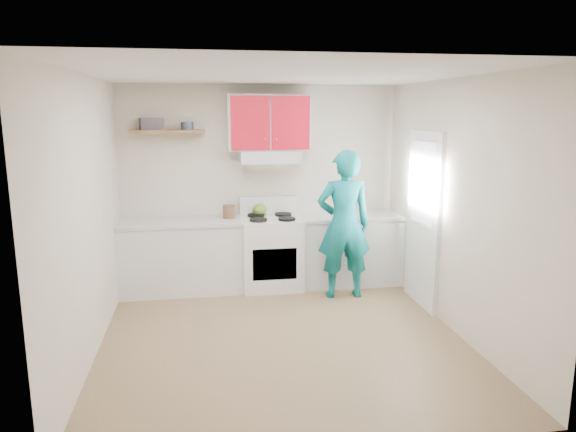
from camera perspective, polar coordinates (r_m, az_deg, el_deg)
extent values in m
plane|color=brown|center=(5.50, -0.63, -13.03)|extent=(3.80, 3.80, 0.00)
cube|color=white|center=(5.01, -0.69, 15.14)|extent=(3.60, 3.80, 0.04)
cube|color=beige|center=(6.96, -3.04, 3.34)|extent=(3.60, 0.04, 2.60)
cube|color=beige|center=(3.29, 4.40, -5.85)|extent=(3.60, 0.04, 2.60)
cube|color=beige|center=(5.15, -20.88, -0.25)|extent=(0.04, 3.80, 2.60)
cube|color=beige|center=(5.65, 17.69, 0.94)|extent=(0.04, 3.80, 2.60)
cube|color=white|center=(6.31, 14.49, -0.37)|extent=(0.05, 0.85, 2.05)
cube|color=white|center=(6.23, 14.45, 3.45)|extent=(0.01, 0.55, 0.95)
cube|color=silver|center=(6.80, -11.44, -4.39)|extent=(1.52, 0.60, 0.90)
cube|color=silver|center=(7.05, 6.57, -3.66)|extent=(1.32, 0.60, 0.90)
cube|color=white|center=(6.82, -1.82, -4.02)|extent=(0.76, 0.65, 0.92)
cube|color=silver|center=(6.71, -2.01, 6.44)|extent=(0.76, 0.44, 0.15)
cube|color=#B20F21|center=(6.74, -2.09, 10.09)|extent=(1.02, 0.33, 0.70)
cube|color=brown|center=(6.71, -12.88, 8.95)|extent=(0.90, 0.30, 0.04)
cube|color=#453C44|center=(6.75, -14.58, 9.65)|extent=(0.32, 0.26, 0.14)
cylinder|color=#333D4C|center=(6.67, -10.88, 9.59)|extent=(0.18, 0.18, 0.10)
ellipsoid|color=#597D23|center=(6.86, -3.08, 0.69)|extent=(0.19, 0.19, 0.16)
cylinder|color=#523824|center=(6.75, -6.44, 0.39)|extent=(0.19, 0.19, 0.19)
cube|color=olive|center=(6.78, 3.26, -0.23)|extent=(0.37, 0.31, 0.02)
cube|color=red|center=(7.07, 10.26, 0.03)|extent=(0.32, 0.29, 0.01)
imported|color=#0C6F73|center=(6.42, 6.09, -0.94)|extent=(0.68, 0.47, 1.82)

